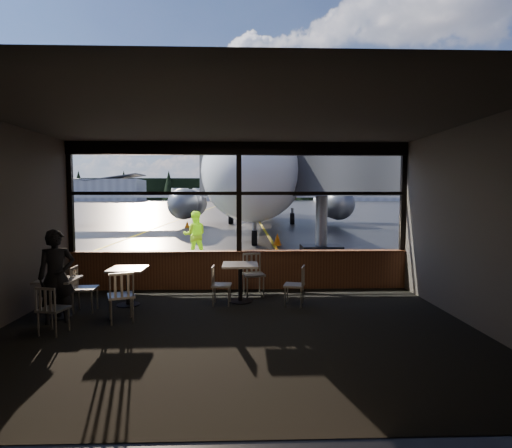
{
  "coord_description": "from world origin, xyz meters",
  "views": [
    {
      "loc": [
        0.1,
        -9.49,
        2.23
      ],
      "look_at": [
        0.44,
        1.0,
        1.5
      ],
      "focal_mm": 28.0,
      "sensor_mm": 36.0,
      "label": 1
    }
  ],
  "objects_px": {
    "airliner": "(261,148)",
    "cone_extra": "(276,253)",
    "jet_bridge": "(336,190)",
    "cafe_table_near": "(240,283)",
    "chair_near_e": "(294,286)",
    "cafe_table_mid": "(128,287)",
    "chair_near_n": "(254,275)",
    "ground_crew": "(195,235)",
    "cafe_table_left": "(59,298)",
    "chair_mid_w": "(85,289)",
    "cone_nose": "(277,239)",
    "chair_left_s": "(54,310)",
    "cone_wing": "(187,224)",
    "chair_near_w": "(222,286)",
    "chair_mid_s": "(121,296)",
    "passenger": "(57,277)"
  },
  "relations": [
    {
      "from": "chair_mid_s",
      "to": "ground_crew",
      "type": "distance_m",
      "value": 7.2
    },
    {
      "from": "jet_bridge",
      "to": "cafe_table_near",
      "type": "height_order",
      "value": "jet_bridge"
    },
    {
      "from": "jet_bridge",
      "to": "chair_mid_w",
      "type": "height_order",
      "value": "jet_bridge"
    },
    {
      "from": "airliner",
      "to": "cafe_table_left",
      "type": "distance_m",
      "value": 24.83
    },
    {
      "from": "cone_wing",
      "to": "cone_extra",
      "type": "relative_size",
      "value": 0.97
    },
    {
      "from": "jet_bridge",
      "to": "cafe_table_left",
      "type": "height_order",
      "value": "jet_bridge"
    },
    {
      "from": "chair_mid_s",
      "to": "cone_nose",
      "type": "bearing_deg",
      "value": 50.09
    },
    {
      "from": "chair_mid_s",
      "to": "passenger",
      "type": "bearing_deg",
      "value": 159.47
    },
    {
      "from": "jet_bridge",
      "to": "cafe_table_near",
      "type": "distance_m",
      "value": 7.86
    },
    {
      "from": "cafe_table_left",
      "to": "chair_mid_w",
      "type": "relative_size",
      "value": 0.81
    },
    {
      "from": "chair_near_n",
      "to": "ground_crew",
      "type": "distance_m",
      "value": 5.76
    },
    {
      "from": "cafe_table_left",
      "to": "chair_near_w",
      "type": "relative_size",
      "value": 0.88
    },
    {
      "from": "ground_crew",
      "to": "chair_near_w",
      "type": "bearing_deg",
      "value": 94.47
    },
    {
      "from": "ground_crew",
      "to": "chair_near_e",
      "type": "bearing_deg",
      "value": 106.62
    },
    {
      "from": "airliner",
      "to": "cone_extra",
      "type": "distance_m",
      "value": 18.22
    },
    {
      "from": "chair_mid_w",
      "to": "cone_nose",
      "type": "xyz_separation_m",
      "value": [
        4.6,
        10.36,
        -0.18
      ]
    },
    {
      "from": "cafe_table_left",
      "to": "cone_extra",
      "type": "bearing_deg",
      "value": 54.64
    },
    {
      "from": "chair_near_n",
      "to": "chair_mid_s",
      "type": "relative_size",
      "value": 1.02
    },
    {
      "from": "chair_mid_s",
      "to": "chair_mid_w",
      "type": "distance_m",
      "value": 1.1
    },
    {
      "from": "chair_near_w",
      "to": "chair_mid_s",
      "type": "height_order",
      "value": "chair_mid_s"
    },
    {
      "from": "cafe_table_mid",
      "to": "cone_extra",
      "type": "bearing_deg",
      "value": 58.05
    },
    {
      "from": "cone_nose",
      "to": "chair_near_n",
      "type": "bearing_deg",
      "value": -98.15
    },
    {
      "from": "cafe_table_mid",
      "to": "cone_wing",
      "type": "bearing_deg",
      "value": 94.59
    },
    {
      "from": "passenger",
      "to": "chair_near_n",
      "type": "bearing_deg",
      "value": -2.64
    },
    {
      "from": "cafe_table_near",
      "to": "cone_nose",
      "type": "bearing_deg",
      "value": 80.58
    },
    {
      "from": "airliner",
      "to": "cone_extra",
      "type": "xyz_separation_m",
      "value": [
        -0.25,
        -17.32,
        -5.66
      ]
    },
    {
      "from": "chair_near_e",
      "to": "chair_near_w",
      "type": "xyz_separation_m",
      "value": [
        -1.48,
        0.08,
        -0.01
      ]
    },
    {
      "from": "cone_extra",
      "to": "chair_mid_s",
      "type": "bearing_deg",
      "value": -116.4
    },
    {
      "from": "cafe_table_mid",
      "to": "chair_mid_s",
      "type": "relative_size",
      "value": 0.83
    },
    {
      "from": "chair_mid_w",
      "to": "ground_crew",
      "type": "relative_size",
      "value": 0.53
    },
    {
      "from": "chair_near_e",
      "to": "cone_nose",
      "type": "relative_size",
      "value": 1.53
    },
    {
      "from": "ground_crew",
      "to": "chair_left_s",
      "type": "bearing_deg",
      "value": 72.9
    },
    {
      "from": "cafe_table_mid",
      "to": "cafe_table_left",
      "type": "relative_size",
      "value": 1.08
    },
    {
      "from": "jet_bridge",
      "to": "cone_nose",
      "type": "relative_size",
      "value": 20.89
    },
    {
      "from": "cafe_table_mid",
      "to": "chair_mid_w",
      "type": "height_order",
      "value": "chair_mid_w"
    },
    {
      "from": "chair_mid_w",
      "to": "cone_nose",
      "type": "relative_size",
      "value": 1.65
    },
    {
      "from": "cafe_table_near",
      "to": "chair_mid_s",
      "type": "relative_size",
      "value": 0.87
    },
    {
      "from": "cafe_table_near",
      "to": "chair_near_e",
      "type": "bearing_deg",
      "value": -15.87
    },
    {
      "from": "cafe_table_left",
      "to": "jet_bridge",
      "type": "bearing_deg",
      "value": 48.07
    },
    {
      "from": "ground_crew",
      "to": "chair_mid_w",
      "type": "bearing_deg",
      "value": 71.19
    },
    {
      "from": "chair_near_n",
      "to": "cone_extra",
      "type": "bearing_deg",
      "value": -111.8
    },
    {
      "from": "cafe_table_left",
      "to": "chair_mid_s",
      "type": "distance_m",
      "value": 1.26
    },
    {
      "from": "cafe_table_mid",
      "to": "chair_near_e",
      "type": "bearing_deg",
      "value": -1.89
    },
    {
      "from": "cone_extra",
      "to": "jet_bridge",
      "type": "bearing_deg",
      "value": 28.38
    },
    {
      "from": "chair_left_s",
      "to": "cone_wing",
      "type": "height_order",
      "value": "chair_left_s"
    },
    {
      "from": "cafe_table_near",
      "to": "cafe_table_left",
      "type": "relative_size",
      "value": 1.13
    },
    {
      "from": "chair_mid_s",
      "to": "cone_wing",
      "type": "relative_size",
      "value": 1.9
    },
    {
      "from": "airliner",
      "to": "cafe_table_near",
      "type": "height_order",
      "value": "airliner"
    },
    {
      "from": "cafe_table_near",
      "to": "cafe_table_left",
      "type": "xyz_separation_m",
      "value": [
        -3.33,
        -0.98,
        -0.05
      ]
    },
    {
      "from": "jet_bridge",
      "to": "ground_crew",
      "type": "bearing_deg",
      "value": -171.44
    }
  ]
}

